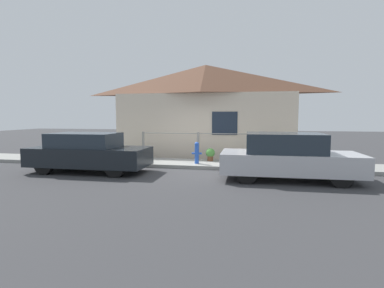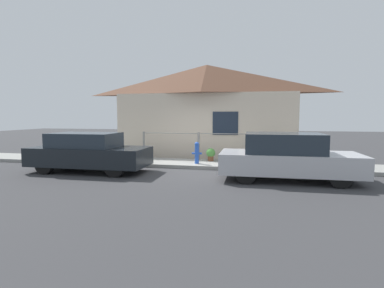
{
  "view_description": "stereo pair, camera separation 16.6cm",
  "coord_description": "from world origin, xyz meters",
  "px_view_note": "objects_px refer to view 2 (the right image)",
  "views": [
    {
      "loc": [
        2.17,
        -10.57,
        1.95
      ],
      "look_at": [
        -0.01,
        0.3,
        0.9
      ],
      "focal_mm": 28.0,
      "sensor_mm": 36.0,
      "label": 1
    },
    {
      "loc": [
        2.33,
        -10.54,
        1.95
      ],
      "look_at": [
        -0.01,
        0.3,
        0.9
      ],
      "focal_mm": 28.0,
      "sensor_mm": 36.0,
      "label": 2
    }
  ],
  "objects_px": {
    "car_left": "(89,152)",
    "potted_plant_near_hydrant": "(211,154)",
    "potted_plant_corner": "(263,154)",
    "fire_hydrant": "(197,152)",
    "potted_plant_by_fence": "(126,153)",
    "car_right": "(287,157)"
  },
  "relations": [
    {
      "from": "potted_plant_by_fence",
      "to": "car_left",
      "type": "bearing_deg",
      "value": -98.03
    },
    {
      "from": "fire_hydrant",
      "to": "potted_plant_by_fence",
      "type": "xyz_separation_m",
      "value": [
        -3.17,
        0.57,
        -0.17
      ]
    },
    {
      "from": "car_right",
      "to": "potted_plant_near_hydrant",
      "type": "height_order",
      "value": "car_right"
    },
    {
      "from": "potted_plant_near_hydrant",
      "to": "potted_plant_corner",
      "type": "xyz_separation_m",
      "value": [
        2.04,
        0.1,
        0.02
      ]
    },
    {
      "from": "car_left",
      "to": "potted_plant_corner",
      "type": "xyz_separation_m",
      "value": [
        5.95,
        2.62,
        -0.24
      ]
    },
    {
      "from": "fire_hydrant",
      "to": "potted_plant_near_hydrant",
      "type": "xyz_separation_m",
      "value": [
        0.41,
        0.78,
        -0.14
      ]
    },
    {
      "from": "car_right",
      "to": "potted_plant_corner",
      "type": "distance_m",
      "value": 2.72
    },
    {
      "from": "car_left",
      "to": "fire_hydrant",
      "type": "xyz_separation_m",
      "value": [
        3.49,
        1.74,
        -0.12
      ]
    },
    {
      "from": "potted_plant_near_hydrant",
      "to": "potted_plant_corner",
      "type": "distance_m",
      "value": 2.04
    },
    {
      "from": "fire_hydrant",
      "to": "potted_plant_near_hydrant",
      "type": "distance_m",
      "value": 0.89
    },
    {
      "from": "fire_hydrant",
      "to": "potted_plant_near_hydrant",
      "type": "relative_size",
      "value": 1.61
    },
    {
      "from": "potted_plant_corner",
      "to": "potted_plant_by_fence",
      "type": "bearing_deg",
      "value": -176.86
    },
    {
      "from": "potted_plant_by_fence",
      "to": "car_right",
      "type": "bearing_deg",
      "value": -20.21
    },
    {
      "from": "car_right",
      "to": "potted_plant_near_hydrant",
      "type": "distance_m",
      "value": 3.71
    },
    {
      "from": "potted_plant_near_hydrant",
      "to": "potted_plant_by_fence",
      "type": "bearing_deg",
      "value": -176.68
    },
    {
      "from": "car_right",
      "to": "potted_plant_by_fence",
      "type": "height_order",
      "value": "car_right"
    },
    {
      "from": "car_right",
      "to": "potted_plant_near_hydrant",
      "type": "relative_size",
      "value": 7.97
    },
    {
      "from": "car_left",
      "to": "potted_plant_near_hydrant",
      "type": "xyz_separation_m",
      "value": [
        3.91,
        2.52,
        -0.26
      ]
    },
    {
      "from": "potted_plant_corner",
      "to": "fire_hydrant",
      "type": "bearing_deg",
      "value": -160.32
    },
    {
      "from": "fire_hydrant",
      "to": "potted_plant_corner",
      "type": "bearing_deg",
      "value": 19.68
    },
    {
      "from": "car_left",
      "to": "potted_plant_near_hydrant",
      "type": "bearing_deg",
      "value": 32.33
    },
    {
      "from": "car_left",
      "to": "potted_plant_by_fence",
      "type": "distance_m",
      "value": 2.35
    }
  ]
}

